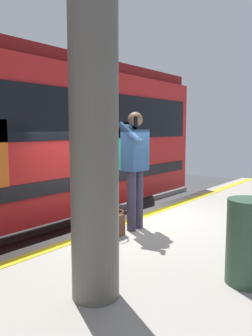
# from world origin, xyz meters

# --- Properties ---
(ground_plane) EXTENTS (24.70, 24.70, 0.00)m
(ground_plane) POSITION_xyz_m (0.00, 0.00, 0.00)
(ground_plane) COLOR #3D3D3F
(platform) EXTENTS (12.10, 4.57, 1.02)m
(platform) POSITION_xyz_m (0.00, 2.28, 0.51)
(platform) COLOR #9E998E
(platform) RESTS_ON ground
(safety_line) EXTENTS (11.86, 0.16, 0.01)m
(safety_line) POSITION_xyz_m (0.00, 0.30, 1.02)
(safety_line) COLOR yellow
(safety_line) RESTS_ON platform
(track_rail_near) EXTENTS (15.73, 0.08, 0.16)m
(track_rail_near) POSITION_xyz_m (0.00, -1.52, 0.08)
(track_rail_near) COLOR slate
(track_rail_near) RESTS_ON ground
(track_rail_far) EXTENTS (15.73, 0.08, 0.16)m
(track_rail_far) POSITION_xyz_m (0.00, -2.95, 0.08)
(track_rail_far) COLOR slate
(track_rail_far) RESTS_ON ground
(train_carriage) EXTENTS (9.12, 2.81, 3.77)m
(train_carriage) POSITION_xyz_m (0.67, -2.23, 2.42)
(train_carriage) COLOR red
(train_carriage) RESTS_ON ground
(passenger) EXTENTS (0.57, 0.55, 1.77)m
(passenger) POSITION_xyz_m (0.39, 0.62, 2.07)
(passenger) COLOR #383347
(passenger) RESTS_ON platform
(handbag) EXTENTS (0.33, 0.30, 0.37)m
(handbag) POSITION_xyz_m (0.88, 0.61, 1.19)
(handbag) COLOR #59331E
(handbag) RESTS_ON platform
(station_column) EXTENTS (0.43, 0.43, 3.37)m
(station_column) POSITION_xyz_m (2.29, 1.60, 2.70)
(station_column) COLOR #59544C
(station_column) RESTS_ON platform
(trash_bin) EXTENTS (0.43, 0.43, 0.85)m
(trash_bin) POSITION_xyz_m (1.16, 2.60, 1.44)
(trash_bin) COLOR #2D4C38
(trash_bin) RESTS_ON platform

